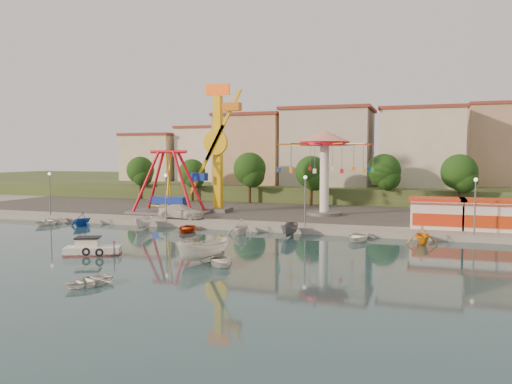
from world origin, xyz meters
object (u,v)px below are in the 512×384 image
at_px(pirate_ship_ride, 169,184).
at_px(rowboat_a, 220,260).
at_px(kamikaze_tower, 219,151).
at_px(wave_swinger, 325,153).
at_px(skiff, 203,250).
at_px(cabin_motorboat, 92,249).
at_px(van, 181,212).

bearing_deg(pirate_ship_ride, rowboat_a, -54.39).
relative_size(kamikaze_tower, wave_swinger, 1.42).
relative_size(rowboat_a, skiff, 0.72).
distance_m(pirate_ship_ride, skiff, 27.59).
bearing_deg(rowboat_a, kamikaze_tower, 77.09).
distance_m(cabin_motorboat, van, 18.94).
bearing_deg(rowboat_a, cabin_motorboat, 142.37).
bearing_deg(pirate_ship_ride, van, -47.42).
xyz_separation_m(cabin_motorboat, rowboat_a, (11.26, -0.37, -0.06)).
relative_size(kamikaze_tower, skiff, 3.54).
bearing_deg(kamikaze_tower, cabin_motorboat, -90.02).
xyz_separation_m(rowboat_a, van, (-12.90, 19.21, 1.06)).
height_order(rowboat_a, skiff, skiff).
bearing_deg(skiff, wave_swinger, 111.66).
bearing_deg(cabin_motorboat, skiff, -22.55).
bearing_deg(pirate_ship_ride, wave_swinger, 13.12).
relative_size(cabin_motorboat, van, 0.83).
xyz_separation_m(wave_swinger, skiff, (-3.88, -27.23, -7.29)).
xyz_separation_m(cabin_motorboat, skiff, (9.64, 0.27, 0.50)).
xyz_separation_m(cabin_motorboat, van, (-1.65, 18.84, 1.00)).
bearing_deg(kamikaze_tower, van, -102.47).
xyz_separation_m(rowboat_a, skiff, (-1.62, 0.64, 0.55)).
bearing_deg(rowboat_a, pirate_ship_ride, 89.87).
bearing_deg(pirate_ship_ride, kamikaze_tower, 30.68).
bearing_deg(wave_swinger, pirate_ship_ride, -166.88).
relative_size(pirate_ship_ride, cabin_motorboat, 2.18).
relative_size(kamikaze_tower, cabin_motorboat, 3.59).
bearing_deg(pirate_ship_ride, skiff, -56.37).
bearing_deg(wave_swinger, skiff, -98.12).
distance_m(skiff, van, 21.74).
bearing_deg(van, wave_swinger, -56.23).
bearing_deg(kamikaze_tower, rowboat_a, -67.17).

